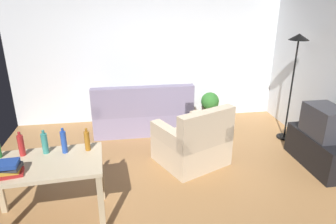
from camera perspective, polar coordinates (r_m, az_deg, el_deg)
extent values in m
cube|color=#9E7042|center=(4.37, -0.29, -11.78)|extent=(5.20, 4.40, 0.02)
cube|color=silver|center=(5.95, -3.56, 11.18)|extent=(5.20, 0.10, 2.70)
cube|color=gray|center=(5.72, -4.82, -1.26)|extent=(1.77, 0.84, 0.40)
cube|color=slate|center=(5.24, -4.68, 2.01)|extent=(1.77, 0.16, 0.52)
cube|color=gray|center=(5.71, 3.16, 2.08)|extent=(0.16, 0.84, 0.22)
cube|color=gray|center=(5.62, -13.12, 1.22)|extent=(0.16, 0.84, 0.22)
cube|color=black|center=(4.98, 26.60, -6.53)|extent=(0.44, 1.10, 0.48)
cube|color=#2D2D33|center=(4.81, 27.47, -1.63)|extent=(0.40, 0.60, 0.44)
cylinder|color=black|center=(5.78, 21.03, -4.40)|extent=(0.26, 0.26, 0.03)
cylinder|color=black|center=(5.49, 22.18, 3.71)|extent=(0.03, 0.03, 1.68)
cone|color=black|center=(5.32, 23.50, 12.88)|extent=(0.32, 0.32, 0.10)
cube|color=#C6B28E|center=(3.40, -22.61, -9.08)|extent=(1.24, 0.78, 0.04)
cube|color=tan|center=(3.28, -12.45, -16.94)|extent=(0.06, 0.06, 0.72)
cube|color=tan|center=(3.79, -12.60, -11.26)|extent=(0.06, 0.06, 0.72)
cylinder|color=brown|center=(6.21, 7.80, -0.43)|extent=(0.24, 0.24, 0.22)
sphere|color=#2D6B28|center=(6.12, 7.93, 2.02)|extent=(0.36, 0.36, 0.36)
cube|color=beige|center=(4.60, 4.28, -7.01)|extent=(1.17, 1.14, 0.40)
cube|color=#C0AD91|center=(4.16, 7.30, -3.20)|extent=(0.88, 0.52, 0.52)
cube|color=#C8B597|center=(4.68, 7.98, -2.44)|extent=(0.50, 0.83, 0.22)
cube|color=#C8B597|center=(4.26, 0.43, -4.63)|extent=(0.50, 0.83, 0.22)
cylinder|color=#AD2323|center=(3.57, -25.95, -5.71)|extent=(0.06, 0.06, 0.23)
cylinder|color=#AD2323|center=(3.52, -26.30, -3.72)|extent=(0.03, 0.03, 0.04)
cylinder|color=teal|center=(3.52, -22.22, -5.52)|extent=(0.07, 0.07, 0.23)
cylinder|color=teal|center=(3.47, -22.52, -3.52)|extent=(0.03, 0.03, 0.04)
cylinder|color=#2347A3|center=(3.45, -19.05, -5.41)|extent=(0.06, 0.06, 0.25)
cylinder|color=#2347A3|center=(3.39, -19.33, -3.21)|extent=(0.03, 0.03, 0.04)
cylinder|color=#9E6019|center=(3.44, -15.00, -5.29)|extent=(0.06, 0.06, 0.22)
cylinder|color=#9E6019|center=(3.39, -15.20, -3.30)|extent=(0.03, 0.03, 0.04)
cube|color=maroon|center=(3.30, -27.68, -10.27)|extent=(0.27, 0.21, 0.03)
cube|color=#B7932D|center=(3.29, -27.56, -9.68)|extent=(0.17, 0.16, 0.04)
cube|color=#333338|center=(3.26, -27.93, -9.15)|extent=(0.24, 0.18, 0.04)
cube|color=navy|center=(3.23, -27.95, -8.67)|extent=(0.19, 0.18, 0.04)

